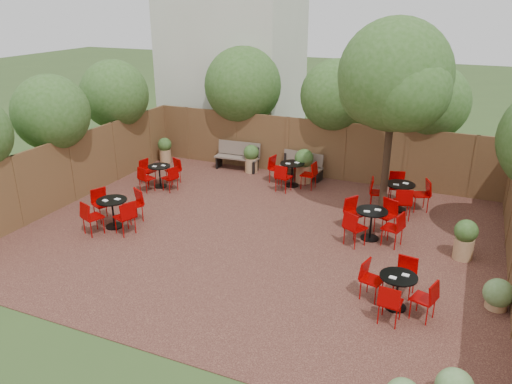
% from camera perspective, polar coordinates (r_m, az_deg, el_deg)
% --- Properties ---
extents(ground, '(80.00, 80.00, 0.00)m').
position_cam_1_polar(ground, '(13.12, 0.03, -4.94)').
color(ground, '#354F23').
rests_on(ground, ground).
extents(courtyard_paving, '(12.00, 10.00, 0.02)m').
position_cam_1_polar(courtyard_paving, '(13.12, 0.03, -4.90)').
color(courtyard_paving, '#361916').
rests_on(courtyard_paving, ground).
extents(fence_back, '(12.00, 0.08, 2.00)m').
position_cam_1_polar(fence_back, '(17.16, 6.72, 4.92)').
color(fence_back, '#53341E').
rests_on(fence_back, ground).
extents(fence_left, '(0.08, 10.00, 2.00)m').
position_cam_1_polar(fence_left, '(15.93, -20.20, 2.42)').
color(fence_left, '#53341E').
rests_on(fence_left, ground).
extents(neighbour_building, '(5.00, 4.00, 8.00)m').
position_cam_1_polar(neighbour_building, '(20.99, -2.65, 16.39)').
color(neighbour_building, beige).
rests_on(neighbour_building, ground).
extents(overhang_foliage, '(15.68, 10.58, 2.77)m').
position_cam_1_polar(overhang_foliage, '(15.58, 1.68, 9.97)').
color(overhang_foliage, '#2D511A').
rests_on(overhang_foliage, ground).
extents(courtyard_tree, '(3.00, 2.94, 5.38)m').
position_cam_1_polar(courtyard_tree, '(13.72, 15.43, 12.06)').
color(courtyard_tree, black).
rests_on(courtyard_tree, courtyard_paving).
extents(park_bench_left, '(1.61, 0.60, 0.98)m').
position_cam_1_polar(park_bench_left, '(17.91, -2.08, 4.17)').
color(park_bench_left, brown).
rests_on(park_bench_left, courtyard_paving).
extents(park_bench_right, '(1.49, 0.63, 0.90)m').
position_cam_1_polar(park_bench_right, '(17.06, 5.26, 3.05)').
color(park_bench_right, brown).
rests_on(park_bench_right, courtyard_paving).
extents(bistro_tables, '(9.66, 7.29, 0.93)m').
position_cam_1_polar(bistro_tables, '(13.86, 3.40, -1.37)').
color(bistro_tables, black).
rests_on(bistro_tables, courtyard_paving).
extents(planters, '(11.08, 4.29, 1.14)m').
position_cam_1_polar(planters, '(16.10, 3.54, 2.34)').
color(planters, '#A37A51').
rests_on(planters, courtyard_paving).
extents(low_shrubs, '(1.88, 4.10, 0.63)m').
position_cam_1_polar(low_shrubs, '(9.38, 22.18, -16.43)').
color(low_shrubs, '#A37A51').
rests_on(low_shrubs, courtyard_paving).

